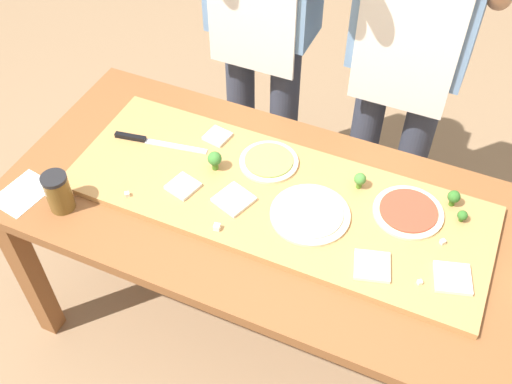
# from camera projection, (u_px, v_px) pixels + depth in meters

# --- Properties ---
(ground_plane) EXTENTS (8.00, 8.00, 0.00)m
(ground_plane) POSITION_uv_depth(u_px,v_px,m) (269.00, 326.00, 2.45)
(ground_plane) COLOR #896B4C
(prep_table) EXTENTS (1.73, 0.81, 0.75)m
(prep_table) POSITION_uv_depth(u_px,v_px,m) (272.00, 224.00, 1.97)
(prep_table) COLOR brown
(prep_table) RESTS_ON ground
(cutting_board) EXTENTS (1.34, 0.48, 0.02)m
(cutting_board) POSITION_uv_depth(u_px,v_px,m) (277.00, 198.00, 1.91)
(cutting_board) COLOR #B27F47
(cutting_board) RESTS_ON prep_table
(chefs_knife) EXTENTS (0.33, 0.07, 0.02)m
(chefs_knife) POSITION_uv_depth(u_px,v_px,m) (148.00, 140.00, 2.06)
(chefs_knife) COLOR #B7BABF
(chefs_knife) RESTS_ON cutting_board
(pizza_whole_tomato_red) EXTENTS (0.21, 0.21, 0.02)m
(pizza_whole_tomato_red) POSITION_uv_depth(u_px,v_px,m) (408.00, 212.00, 1.84)
(pizza_whole_tomato_red) COLOR beige
(pizza_whole_tomato_red) RESTS_ON cutting_board
(pizza_whole_pesto_green) EXTENTS (0.19, 0.19, 0.02)m
(pizza_whole_pesto_green) POSITION_uv_depth(u_px,v_px,m) (269.00, 161.00, 1.99)
(pizza_whole_pesto_green) COLOR beige
(pizza_whole_pesto_green) RESTS_ON cutting_board
(pizza_whole_cheese_artichoke) EXTENTS (0.24, 0.24, 0.02)m
(pizza_whole_cheese_artichoke) POSITION_uv_depth(u_px,v_px,m) (310.00, 214.00, 1.84)
(pizza_whole_cheese_artichoke) COLOR beige
(pizza_whole_cheese_artichoke) RESTS_ON cutting_board
(pizza_slice_near_left) EXTENTS (0.11, 0.11, 0.01)m
(pizza_slice_near_left) POSITION_uv_depth(u_px,v_px,m) (183.00, 186.00, 1.92)
(pizza_slice_near_left) COLOR silver
(pizza_slice_near_left) RESTS_ON cutting_board
(pizza_slice_far_left) EXTENTS (0.12, 0.12, 0.01)m
(pizza_slice_far_left) POSITION_uv_depth(u_px,v_px,m) (372.00, 266.00, 1.71)
(pizza_slice_far_left) COLOR silver
(pizza_slice_far_left) RESTS_ON cutting_board
(pizza_slice_near_right) EXTENTS (0.13, 0.13, 0.01)m
(pizza_slice_near_right) POSITION_uv_depth(u_px,v_px,m) (234.00, 199.00, 1.88)
(pizza_slice_near_right) COLOR silver
(pizza_slice_near_right) RESTS_ON cutting_board
(pizza_slice_far_right) EXTENTS (0.13, 0.13, 0.01)m
(pizza_slice_far_right) POSITION_uv_depth(u_px,v_px,m) (453.00, 278.00, 1.68)
(pizza_slice_far_right) COLOR silver
(pizza_slice_far_right) RESTS_ON cutting_board
(pizza_slice_center) EXTENTS (0.09, 0.09, 0.01)m
(pizza_slice_center) POSITION_uv_depth(u_px,v_px,m) (217.00, 136.00, 2.07)
(pizza_slice_center) COLOR silver
(pizza_slice_center) RESTS_ON cutting_board
(broccoli_floret_back_right) EXTENTS (0.04, 0.04, 0.06)m
(broccoli_floret_back_right) POSITION_uv_depth(u_px,v_px,m) (360.00, 179.00, 1.90)
(broccoli_floret_back_right) COLOR #487A23
(broccoli_floret_back_right) RESTS_ON cutting_board
(broccoli_floret_front_left) EXTENTS (0.04, 0.04, 0.06)m
(broccoli_floret_front_left) POSITION_uv_depth(u_px,v_px,m) (454.00, 197.00, 1.85)
(broccoli_floret_front_left) COLOR #366618
(broccoli_floret_front_left) RESTS_ON cutting_board
(broccoli_floret_center_right) EXTENTS (0.03, 0.03, 0.04)m
(broccoli_floret_center_right) POSITION_uv_depth(u_px,v_px,m) (462.00, 216.00, 1.81)
(broccoli_floret_center_right) COLOR #366618
(broccoli_floret_center_right) RESTS_ON cutting_board
(broccoli_floret_front_right) EXTENTS (0.05, 0.05, 0.07)m
(broccoli_floret_front_right) POSITION_uv_depth(u_px,v_px,m) (215.00, 159.00, 1.95)
(broccoli_floret_front_right) COLOR #3F7220
(broccoli_floret_front_right) RESTS_ON cutting_board
(cheese_crumble_a) EXTENTS (0.02, 0.02, 0.02)m
(cheese_crumble_a) POSITION_uv_depth(u_px,v_px,m) (217.00, 227.00, 1.80)
(cheese_crumble_a) COLOR white
(cheese_crumble_a) RESTS_ON cutting_board
(cheese_crumble_b) EXTENTS (0.02, 0.02, 0.01)m
(cheese_crumble_b) POSITION_uv_depth(u_px,v_px,m) (420.00, 282.00, 1.67)
(cheese_crumble_b) COLOR white
(cheese_crumble_b) RESTS_ON cutting_board
(cheese_crumble_c) EXTENTS (0.02, 0.02, 0.01)m
(cheese_crumble_c) POSITION_uv_depth(u_px,v_px,m) (443.00, 242.00, 1.77)
(cheese_crumble_c) COLOR silver
(cheese_crumble_c) RESTS_ON cutting_board
(cheese_crumble_d) EXTENTS (0.02, 0.02, 0.01)m
(cheese_crumble_d) POSITION_uv_depth(u_px,v_px,m) (127.00, 194.00, 1.89)
(cheese_crumble_d) COLOR silver
(cheese_crumble_d) RESTS_ON cutting_board
(sauce_jar) EXTENTS (0.08, 0.08, 0.13)m
(sauce_jar) POSITION_uv_depth(u_px,v_px,m) (58.00, 192.00, 1.85)
(sauce_jar) COLOR brown
(sauce_jar) RESTS_ON prep_table
(recipe_note) EXTENTS (0.16, 0.19, 0.00)m
(recipe_note) POSITION_uv_depth(u_px,v_px,m) (23.00, 193.00, 1.93)
(recipe_note) COLOR white
(recipe_note) RESTS_ON prep_table
(cook_left) EXTENTS (0.54, 0.39, 1.67)m
(cook_left) POSITION_uv_depth(u_px,v_px,m) (262.00, 7.00, 2.21)
(cook_left) COLOR #333847
(cook_left) RESTS_ON ground
(cook_right) EXTENTS (0.54, 0.39, 1.67)m
(cook_right) POSITION_uv_depth(u_px,v_px,m) (411.00, 42.00, 2.06)
(cook_right) COLOR #333847
(cook_right) RESTS_ON ground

